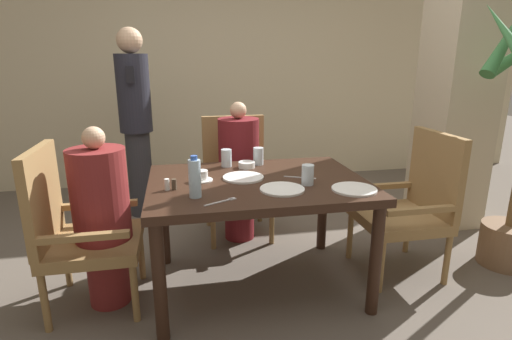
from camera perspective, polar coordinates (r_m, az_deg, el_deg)
The scene contains 23 objects.
ground_plane at distance 2.74m, azimuth 0.21°, elevation -16.02°, with size 16.00×16.00×0.00m, color #60564C.
wall_back at distance 4.75m, azimuth -5.88°, elevation 15.15°, with size 8.00×0.06×2.80m.
pillar_stone at distance 3.81m, azimuth 27.15°, elevation 12.70°, with size 0.49×0.49×2.70m.
dining_table at distance 2.46m, azimuth 0.22°, elevation -3.37°, with size 1.31×0.96×0.72m.
chair_left_side at distance 2.54m, azimuth -24.42°, elevation -7.49°, with size 0.53×0.53×0.97m.
diner_in_left_chair at distance 2.49m, azimuth -21.10°, elevation -6.25°, with size 0.32×0.32×1.08m.
chair_far_side at distance 3.35m, azimuth -2.85°, elevation -0.62°, with size 0.53×0.53×0.97m.
diner_in_far_chair at distance 3.18m, azimuth -2.46°, elevation -0.11°, with size 0.32×0.32×1.12m.
chair_right_side at distance 2.91m, azimuth 21.45°, elevation -4.30°, with size 0.53×0.53×0.97m.
standing_host at distance 3.77m, azimuth -16.80°, elevation 7.02°, with size 0.29×0.32×1.70m.
plate_main_left at distance 2.31m, azimuth 13.85°, elevation -2.67°, with size 0.25×0.25×0.01m.
plate_main_right at distance 2.25m, azimuth 3.77°, elevation -2.74°, with size 0.25×0.25×0.01m.
plate_dessert_center at distance 2.47m, azimuth -1.83°, elevation -1.05°, with size 0.25×0.25×0.01m.
teacup_with_saucer at distance 2.44m, azimuth -7.74°, elevation -0.93°, with size 0.13×0.13×0.06m.
bowl_small at distance 2.71m, azimuth -1.34°, elevation 0.76°, with size 0.11×0.11×0.04m.
water_bottle at distance 2.13m, azimuth -8.74°, elevation -1.14°, with size 0.07×0.07×0.23m.
glass_tall_near at distance 2.73m, azimuth -4.25°, elevation 1.72°, with size 0.07×0.07×0.12m.
glass_tall_mid at distance 2.78m, azimuth 0.34°, elevation 2.00°, with size 0.07×0.07×0.12m.
glass_tall_far at distance 2.35m, azimuth 7.40°, elevation -0.68°, with size 0.07×0.07×0.12m.
salt_shaker at distance 2.30m, azimuth -12.60°, elevation -2.03°, with size 0.03×0.03×0.07m.
pepper_shaker at distance 2.30m, azimuth -11.62°, elevation -2.02°, with size 0.03×0.03×0.06m.
fork_beside_plate at distance 2.08m, azimuth -4.67°, elevation -4.44°, with size 0.18×0.10×0.00m.
knife_beside_plate at distance 2.49m, azimuth 6.53°, elevation -1.08°, with size 0.19×0.10×0.00m.
Camera 1 is at (-0.46, -2.28, 1.44)m, focal length 28.00 mm.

